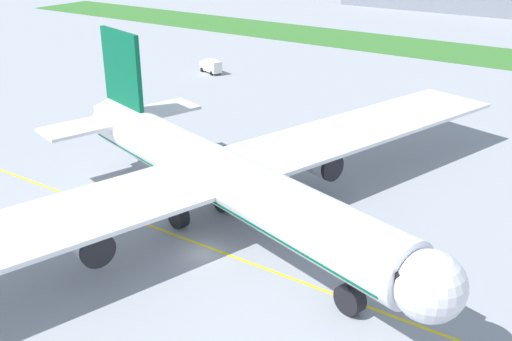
{
  "coord_description": "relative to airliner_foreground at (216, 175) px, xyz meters",
  "views": [
    {
      "loc": [
        34.27,
        -40.03,
        31.79
      ],
      "look_at": [
        -2.39,
        13.07,
        4.09
      ],
      "focal_mm": 42.06,
      "sensor_mm": 36.0,
      "label": 1
    }
  ],
  "objects": [
    {
      "name": "airliner_foreground",
      "position": [
        0.0,
        0.0,
        0.0
      ],
      "size": [
        57.54,
        93.06,
        18.82
      ],
      "color": "white",
      "rests_on": "ground"
    },
    {
      "name": "ground_crew_marshaller_front",
      "position": [
        -9.41,
        1.3,
        -5.4
      ],
      "size": [
        0.36,
        0.55,
        1.63
      ],
      "color": "black",
      "rests_on": "ground"
    },
    {
      "name": "service_truck_baggage_loader",
      "position": [
        -44.11,
        54.22,
        -4.85
      ],
      "size": [
        6.28,
        3.93,
        2.85
      ],
      "color": "white",
      "rests_on": "ground"
    },
    {
      "name": "ground_plane",
      "position": [
        2.14,
        -5.26,
        -6.39
      ],
      "size": [
        600.0,
        600.0,
        0.0
      ],
      "primitive_type": "plane",
      "color": "#9399A0",
      "rests_on": "ground"
    },
    {
      "name": "apron_taxi_line",
      "position": [
        2.14,
        -3.79,
        -6.39
      ],
      "size": [
        280.0,
        0.36,
        0.01
      ],
      "primitive_type": "cube",
      "color": "yellow",
      "rests_on": "ground"
    },
    {
      "name": "grass_median_strip",
      "position": [
        2.14,
        105.31,
        -6.34
      ],
      "size": [
        320.0,
        24.0,
        0.1
      ],
      "primitive_type": "cube",
      "color": "#38722D",
      "rests_on": "ground"
    }
  ]
}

